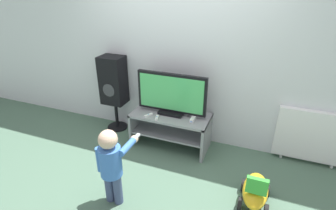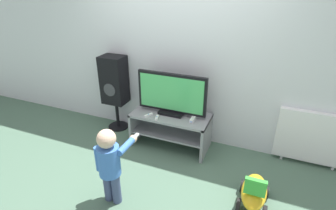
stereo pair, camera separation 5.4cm
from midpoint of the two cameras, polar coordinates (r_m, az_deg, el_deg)
ground_plane at (r=3.66m, az=-0.50°, el=-10.67°), size 16.00×16.00×0.00m
wall_back at (r=3.61m, az=3.16°, el=11.69°), size 10.00×0.06×2.60m
tv_stand at (r=3.68m, az=1.03°, el=-4.39°), size 1.07×0.51×0.49m
television at (r=3.50m, az=1.23°, el=2.25°), size 0.96×0.20×0.58m
game_console at (r=3.47m, az=5.97°, el=-2.96°), size 0.05×0.19×0.04m
remote_primary at (r=3.57m, az=-3.84°, el=-2.18°), size 0.09×0.13×0.03m
remote_secondary at (r=3.50m, az=-1.98°, el=-2.73°), size 0.06×0.13×0.03m
child at (r=2.76m, az=-11.98°, el=-11.77°), size 0.34×0.49×0.88m
speaker_tower at (r=4.02m, az=-11.24°, el=4.97°), size 0.35×0.32×1.17m
ride_on_toy at (r=3.02m, az=18.73°, el=-17.47°), size 0.30×0.53×0.45m
radiator at (r=3.74m, az=29.36°, el=-6.21°), size 0.86×0.08×0.74m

